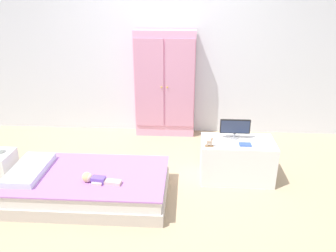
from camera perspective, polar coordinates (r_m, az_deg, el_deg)
The scene contains 10 objects.
ground_plane at distance 3.79m, azimuth -2.19°, elevation -9.99°, with size 10.00×10.00×0.02m, color tan.
back_wall at distance 4.81m, azimuth -0.53°, elevation 14.44°, with size 6.40×0.05×2.70m, color silver.
bed at distance 3.60m, azimuth -13.30°, elevation -9.83°, with size 1.60×0.90×0.27m.
pillow at distance 3.73m, azimuth -22.47°, elevation -6.80°, with size 0.32×0.64×0.07m, color silver.
doll at distance 3.36m, azimuth -12.42°, elevation -8.72°, with size 0.39×0.14×0.10m.
wardrobe at distance 4.77m, azimuth -0.51°, elevation 7.05°, with size 0.84×0.26×1.50m.
tv_stand at distance 3.86m, azimuth 11.56°, elevation -5.64°, with size 0.80×0.45×0.46m, color white.
tv_monitor at distance 3.77m, azimuth 11.31°, elevation -0.22°, with size 0.33×0.10×0.22m.
rocking_horse_toy at distance 3.57m, azimuth 7.13°, elevation -2.74°, with size 0.09×0.04×0.11m.
book_blue at distance 3.68m, azimuth 12.97°, elevation -3.08°, with size 0.13×0.08×0.02m, color blue.
Camera 1 is at (0.34, -3.18, 2.02)m, focal length 35.93 mm.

